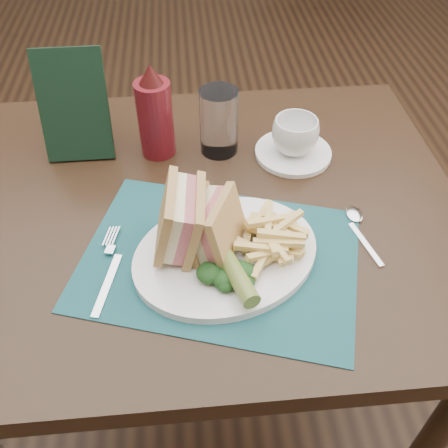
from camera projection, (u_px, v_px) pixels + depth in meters
The scene contains 16 objects.
floor at pixel (204, 264), 1.77m from camera, with size 7.00×7.00×0.00m, color black.
table_main at pixel (213, 322), 1.15m from camera, with size 0.90×0.75×0.75m, color black, non-canonical shape.
placemat at pixel (220, 258), 0.79m from camera, with size 0.43×0.31×0.00m, color #18494E.
plate at pixel (226, 254), 0.79m from camera, with size 0.30×0.24×0.01m, color white, non-canonical shape.
sandwich_half_a at pixel (166, 219), 0.75m from camera, with size 0.06×0.11×0.10m, color tan, non-canonical shape.
sandwich_half_b at pixel (201, 222), 0.76m from camera, with size 0.06×0.10×0.09m, color tan, non-canonical shape.
kale_garnish at pixel (228, 273), 0.73m from camera, with size 0.11×0.08×0.03m, color black, non-canonical shape.
pickle_spear at pixel (235, 272), 0.72m from camera, with size 0.03×0.03×0.12m, color #5C712B.
fries_pile at pixel (273, 233), 0.77m from camera, with size 0.18×0.20×0.05m, color #EDCD76, non-canonical shape.
fork at pixel (108, 268), 0.77m from camera, with size 0.03×0.17×0.01m, color silver, non-canonical shape.
spoon at pixel (362, 232), 0.83m from camera, with size 0.03×0.15×0.01m, color silver, non-canonical shape.
saucer at pixel (293, 153), 0.98m from camera, with size 0.15×0.15×0.01m, color white.
coffee_cup at pixel (295, 136), 0.95m from camera, with size 0.09×0.09×0.07m, color white.
drinking_glass at pixel (219, 122), 0.95m from camera, with size 0.07×0.07×0.13m, color silver.
ketchup_bottle at pixel (154, 111), 0.93m from camera, with size 0.07×0.07×0.19m, color #550E15, non-canonical shape.
check_presenter at pixel (74, 106), 0.92m from camera, with size 0.13×0.01×0.21m, color black.
Camera 1 is at (-0.03, -1.15, 1.35)m, focal length 40.00 mm.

